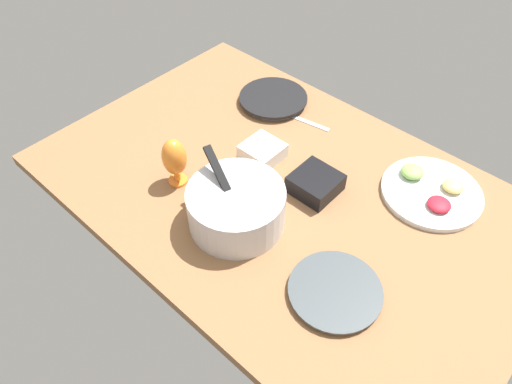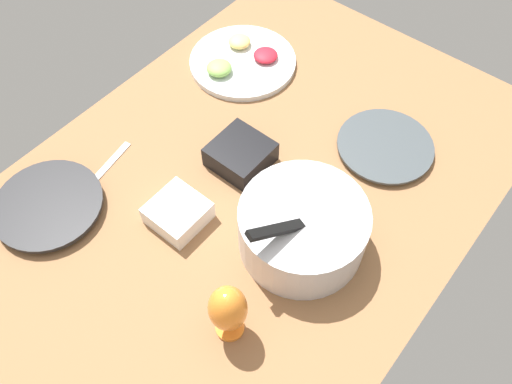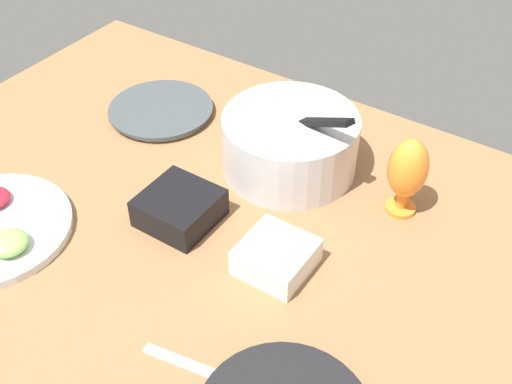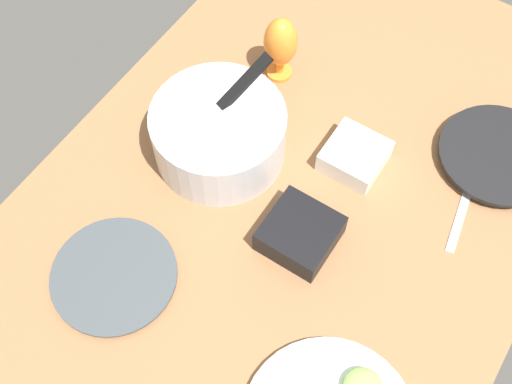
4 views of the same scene
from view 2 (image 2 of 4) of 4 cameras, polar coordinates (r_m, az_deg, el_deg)
The scene contains 9 objects.
ground_plane at distance 133.52cm, azimuth -1.76°, elevation -0.67°, with size 160.00×104.00×4.00cm, color #8C603D.
dinner_plate_left at distance 143.79cm, azimuth 13.85°, elevation 4.82°, with size 25.61×25.61×1.95cm.
dinner_plate_right at distance 137.70cm, azimuth -21.60°, elevation -1.43°, with size 26.62×26.62×2.78cm.
mixing_bowl at distance 118.80cm, azimuth 5.09°, elevation -3.86°, with size 30.19×29.26×20.13cm.
fruit_platter at distance 162.48cm, azimuth -1.53°, elevation 14.10°, with size 32.02×32.02×5.00cm.
hurricane_glass_orange at distance 106.39cm, azimuth -3.08°, elevation -12.66°, with size 7.96×7.96×17.59cm.
square_bowl_black at distance 135.09cm, azimuth -1.69°, elevation 4.21°, with size 14.15×14.15×6.23cm.
square_bowl_white at distance 126.59cm, azimuth -8.50°, elevation -2.19°, with size 12.61×12.61×5.46cm.
fork_by_right_plate at distance 141.98cm, azimuth -15.92°, elevation 2.74°, with size 18.00×1.80×0.60cm, color silver.
Camera 2 is at (54.61, 50.14, 109.04)cm, focal length 36.77 mm.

